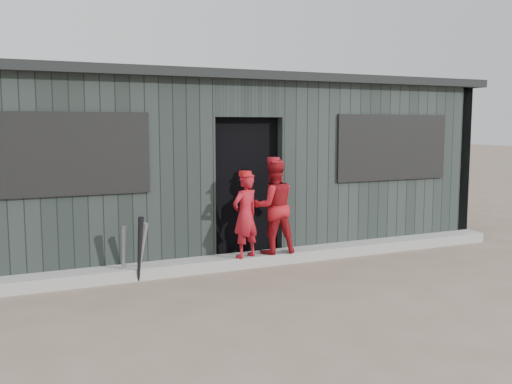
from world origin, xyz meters
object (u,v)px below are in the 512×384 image
bat_left (142,251)px  dugout (212,163)px  player_red_right (273,206)px  bat_mid (124,253)px  player_grey_back (275,207)px  bat_right (140,250)px  player_red_left (245,215)px

bat_left → dugout: bearing=48.4°
player_red_right → dugout: 1.81m
bat_mid → dugout: (1.80, 1.76, 0.94)m
player_red_right → player_grey_back: size_ratio=0.94×
bat_mid → player_red_right: (2.04, 0.04, 0.45)m
bat_left → player_grey_back: (2.17, 0.68, 0.32)m
bat_right → player_grey_back: 2.39m
bat_mid → bat_right: (0.16, -0.16, 0.06)m
bat_left → dugout: 2.56m
player_grey_back → bat_right: bearing=18.3°
bat_left → player_red_right: player_red_right is taller
bat_right → player_grey_back: (2.22, 0.82, 0.28)m
bat_right → player_red_left: player_red_left is taller
player_grey_back → dugout: dugout is taller
bat_left → bat_mid: size_ratio=1.08×
bat_mid → dugout: size_ratio=0.08×
bat_right → player_red_left: size_ratio=0.73×
bat_left → bat_mid: bearing=173.8°
player_grey_back → dugout: (-0.58, 1.11, 0.60)m
player_red_left → player_grey_back: size_ratio=0.82×
bat_mid → dugout: 2.69m
player_red_right → dugout: dugout is taller
bat_left → bat_mid: (-0.21, 0.02, -0.02)m
bat_mid → dugout: bearing=44.5°
bat_right → dugout: 2.68m
player_red_left → dugout: bearing=-116.5°
bat_mid → player_red_left: size_ratio=0.61×
player_grey_back → player_red_right: bearing=59.6°
bat_left → dugout: dugout is taller
player_red_right → bat_right: bearing=12.1°
player_red_right → player_grey_back: bearing=-112.5°
bat_right → bat_mid: bearing=133.6°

